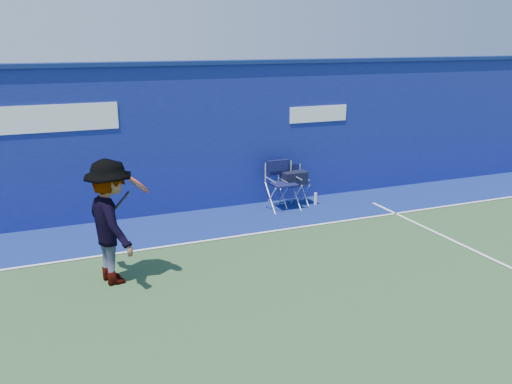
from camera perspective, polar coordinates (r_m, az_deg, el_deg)
name	(u,v)px	position (r m, az deg, el deg)	size (l,w,h in m)	color
ground	(253,331)	(6.95, -0.35, -14.47)	(80.00, 80.00, 0.00)	#2C4C28
stadium_wall	(156,139)	(11.16, -10.51, 5.50)	(24.00, 0.50, 3.08)	navy
out_of_bounds_strip	(172,228)	(10.52, -8.80, -3.79)	(24.00, 1.80, 0.01)	navy
court_lines	(236,309)	(7.43, -2.13, -12.22)	(24.00, 12.00, 0.01)	white
directors_chair_left	(283,194)	(11.50, 2.83, -0.16)	(0.60, 0.56, 1.01)	silver
directors_chair_right	(294,189)	(11.76, 3.98, 0.32)	(0.52, 0.47, 0.87)	silver
water_bottle	(316,199)	(11.89, 6.29, -0.72)	(0.07, 0.07, 0.27)	silver
tennis_player	(111,222)	(8.17, -14.99, -3.06)	(1.05, 1.32, 1.86)	#EA4738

